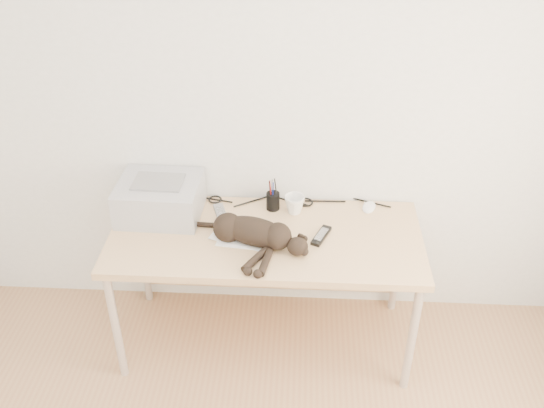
# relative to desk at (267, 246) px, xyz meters

# --- Properties ---
(wall_back) EXTENTS (3.50, 0.00, 3.50)m
(wall_back) POSITION_rel_desk_xyz_m (0.00, 0.27, 0.69)
(wall_back) COLOR white
(wall_back) RESTS_ON floor
(desk) EXTENTS (1.60, 0.70, 0.74)m
(desk) POSITION_rel_desk_xyz_m (0.00, 0.00, 0.00)
(desk) COLOR #E4B785
(desk) RESTS_ON floor
(printer) EXTENTS (0.44, 0.38, 0.20)m
(printer) POSITION_rel_desk_xyz_m (-0.57, 0.08, 0.23)
(printer) COLOR #A1A1A5
(printer) RESTS_ON desk
(papers) EXTENTS (0.35, 0.28, 0.01)m
(papers) POSITION_rel_desk_xyz_m (-0.11, -0.10, 0.14)
(papers) COLOR white
(papers) RESTS_ON desk
(cat) EXTENTS (0.64, 0.44, 0.15)m
(cat) POSITION_rel_desk_xyz_m (-0.07, -0.16, 0.20)
(cat) COLOR black
(cat) RESTS_ON desk
(mug) EXTENTS (0.15, 0.15, 0.10)m
(mug) POSITION_rel_desk_xyz_m (0.14, 0.13, 0.18)
(mug) COLOR white
(mug) RESTS_ON desk
(pen_cup) EXTENTS (0.07, 0.07, 0.18)m
(pen_cup) POSITION_rel_desk_xyz_m (0.03, 0.16, 0.18)
(pen_cup) COLOR black
(pen_cup) RESTS_ON desk
(remote_grey) EXTENTS (0.11, 0.19, 0.02)m
(remote_grey) POSITION_rel_desk_xyz_m (-0.25, 0.08, 0.14)
(remote_grey) COLOR gray
(remote_grey) RESTS_ON desk
(remote_black) EXTENTS (0.11, 0.18, 0.02)m
(remote_black) POSITION_rel_desk_xyz_m (0.28, -0.09, 0.14)
(remote_black) COLOR black
(remote_black) RESTS_ON desk
(mouse) EXTENTS (0.10, 0.13, 0.04)m
(mouse) POSITION_rel_desk_xyz_m (0.55, 0.19, 0.15)
(mouse) COLOR white
(mouse) RESTS_ON desk
(cable_tangle) EXTENTS (1.36, 0.09, 0.01)m
(cable_tangle) POSITION_rel_desk_xyz_m (0.00, 0.22, 0.14)
(cable_tangle) COLOR black
(cable_tangle) RESTS_ON desk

